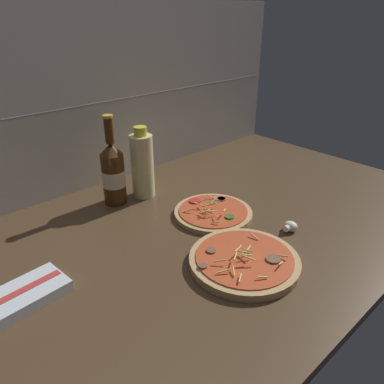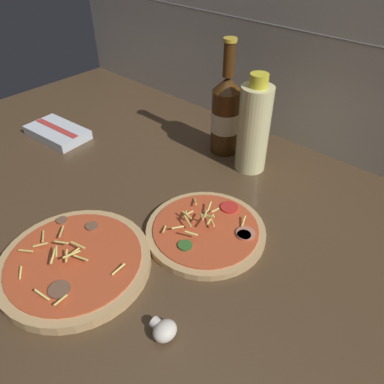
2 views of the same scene
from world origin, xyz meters
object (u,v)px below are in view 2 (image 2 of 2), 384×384
pizza_near (75,263)px  oil_bottle (254,128)px  beer_bottle (226,114)px  dish_towel (57,132)px  mushroom_left (164,330)px  pizza_far (206,231)px

pizza_near → oil_bottle: (4.41, 45.97, 9.42)cm
beer_bottle → dish_towel: bearing=-146.8°
mushroom_left → dish_towel: 67.08cm
mushroom_left → pizza_far: bearing=114.3°
oil_bottle → mushroom_left: 48.49cm
dish_towel → oil_bottle: bearing=25.7°
dish_towel → pizza_near: bearing=-28.7°
pizza_far → oil_bottle: size_ratio=1.00×
pizza_far → beer_bottle: bearing=122.0°
beer_bottle → dish_towel: (-37.65, -24.64, -8.84)cm
pizza_far → oil_bottle: oil_bottle is taller
mushroom_left → dish_towel: bearing=160.8°
pizza_far → mushroom_left: 22.30cm
pizza_far → mushroom_left: (9.18, -20.32, 0.51)cm
beer_bottle → dish_towel: size_ratio=1.57×
beer_bottle → mushroom_left: bearing=-61.2°
pizza_far → beer_bottle: size_ratio=0.83×
oil_bottle → dish_towel: size_ratio=1.29×
pizza_near → pizza_far: pizza_far is taller
pizza_far → beer_bottle: (-16.51, 26.42, 9.21)cm
beer_bottle → dish_towel: 45.86cm
pizza_near → mushroom_left: bearing=3.4°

